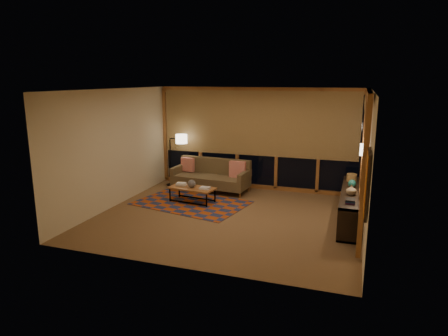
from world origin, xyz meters
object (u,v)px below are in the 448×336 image
(floor_lamp, at_px, (170,160))
(bookshelf, at_px, (350,205))
(sofa, at_px, (211,176))
(coffee_table, at_px, (192,195))

(floor_lamp, relative_size, bookshelf, 0.56)
(sofa, distance_m, bookshelf, 3.75)
(coffee_table, bearing_deg, bookshelf, 5.74)
(bookshelf, bearing_deg, sofa, 161.96)
(coffee_table, height_order, floor_lamp, floor_lamp)
(sofa, height_order, floor_lamp, floor_lamp)
(sofa, relative_size, coffee_table, 1.82)
(coffee_table, distance_m, bookshelf, 3.64)
(floor_lamp, xyz_separation_m, bookshelf, (4.83, -1.36, -0.40))
(sofa, xyz_separation_m, coffee_table, (-0.07, -1.07, -0.23))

